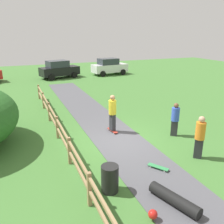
# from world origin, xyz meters

# --- Properties ---
(ground_plane) EXTENTS (60.00, 60.00, 0.00)m
(ground_plane) POSITION_xyz_m (0.00, 0.00, 0.00)
(ground_plane) COLOR #427533
(asphalt_path) EXTENTS (2.40, 28.00, 0.02)m
(asphalt_path) POSITION_xyz_m (0.00, 0.00, 0.01)
(asphalt_path) COLOR #515156
(asphalt_path) RESTS_ON ground_plane
(wooden_fence) EXTENTS (0.12, 18.12, 1.10)m
(wooden_fence) POSITION_xyz_m (-2.60, 0.00, 0.67)
(wooden_fence) COLOR #997A51
(wooden_fence) RESTS_ON ground_plane
(trash_bin) EXTENTS (0.56, 0.56, 0.90)m
(trash_bin) POSITION_xyz_m (-1.80, -3.46, 0.45)
(trash_bin) COLOR black
(trash_bin) RESTS_ON ground_plane
(skater_riding) EXTENTS (0.42, 0.82, 1.93)m
(skater_riding) POSITION_xyz_m (0.12, 0.95, 1.10)
(skater_riding) COLOR #B23326
(skater_riding) RESTS_ON asphalt_path
(skater_fallen) EXTENTS (1.46, 1.69, 0.36)m
(skater_fallen) POSITION_xyz_m (-0.38, -4.83, 0.20)
(skater_fallen) COLOR black
(skater_fallen) RESTS_ON asphalt_path
(skateboard_loose) EXTENTS (0.61, 0.78, 0.08)m
(skateboard_loose) POSITION_xyz_m (0.34, -2.95, 0.09)
(skateboard_loose) COLOR #338C4C
(skateboard_loose) RESTS_ON asphalt_path
(bystander_orange) EXTENTS (0.54, 0.54, 1.79)m
(bystander_orange) POSITION_xyz_m (2.30, -2.82, 0.99)
(bystander_orange) COLOR #2D2D33
(bystander_orange) RESTS_ON ground_plane
(bystander_blue) EXTENTS (0.54, 0.54, 1.67)m
(bystander_blue) POSITION_xyz_m (2.75, -0.61, 0.92)
(bystander_blue) COLOR #2D2D33
(bystander_blue) RESTS_ON ground_plane
(parked_car_black) EXTENTS (4.49, 2.75, 1.92)m
(parked_car_black) POSITION_xyz_m (0.51, 17.29, 0.96)
(parked_car_black) COLOR black
(parked_car_black) RESTS_ON ground_plane
(parked_car_white) EXTENTS (4.36, 2.36, 1.92)m
(parked_car_white) POSITION_xyz_m (6.47, 17.30, 0.96)
(parked_car_white) COLOR silver
(parked_car_white) RESTS_ON ground_plane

